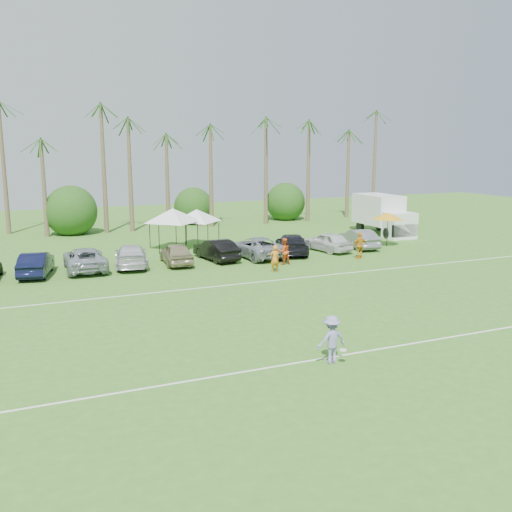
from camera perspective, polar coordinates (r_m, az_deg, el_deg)
name	(u,v)px	position (r m, az deg, el deg)	size (l,w,h in m)	color
ground	(371,375)	(20.37, 11.48, -11.59)	(120.00, 120.00, 0.00)	#3B7122
field_lines	(273,313)	(26.91, 1.68, -5.74)	(80.00, 12.10, 0.01)	white
palm_tree_3	(40,118)	(53.46, -20.79, 12.75)	(2.40, 2.40, 11.90)	brown
palm_tree_4	(90,149)	(53.78, -16.28, 10.24)	(2.40, 2.40, 8.90)	brown
palm_tree_5	(134,139)	(54.44, -12.08, 11.36)	(2.40, 2.40, 9.90)	brown
palm_tree_6	(176,130)	(55.41, -7.96, 12.37)	(2.40, 2.40, 10.90)	brown
palm_tree_7	(216,121)	(56.65, -3.98, 13.27)	(2.40, 2.40, 11.90)	brown
palm_tree_8	(263,149)	(58.47, 0.75, 10.69)	(2.40, 2.40, 8.90)	brown
palm_tree_9	(307,140)	(60.69, 5.15, 11.48)	(2.40, 2.40, 9.90)	brown
palm_tree_10	(349,132)	(63.25, 9.24, 12.15)	(2.40, 2.40, 10.90)	brown
palm_tree_11	(380,124)	(65.51, 12.29, 12.74)	(2.40, 2.40, 11.90)	brown
bush_tree_1	(69,212)	(54.87, -18.17, 4.19)	(4.00, 4.00, 4.00)	brown
bush_tree_2	(195,207)	(57.22, -6.10, 4.93)	(4.00, 4.00, 4.00)	brown
bush_tree_3	(285,203)	(60.94, 2.94, 5.34)	(4.00, 4.00, 4.00)	brown
sideline_player_a	(275,259)	(35.45, 1.89, -0.27)	(0.61, 0.40, 1.68)	orange
sideline_player_b	(284,251)	(37.77, 2.82, 0.48)	(0.86, 0.67, 1.76)	#DC4C18
sideline_player_c	(360,245)	(40.28, 10.35, 1.04)	(1.09, 0.45, 1.86)	orange
box_truck	(383,214)	(51.87, 12.61, 4.16)	(2.81, 6.79, 3.45)	white
canopy_tent_left	(173,208)	(43.37, -8.34, 4.74)	(4.51, 4.51, 3.66)	black
canopy_tent_right	(197,209)	(44.89, -5.96, 4.67)	(4.14, 4.14, 3.35)	black
market_umbrella	(388,216)	(45.46, 13.07, 3.93)	(2.41, 2.41, 2.68)	black
frisbee_player	(331,339)	(20.89, 7.56, -8.28)	(1.18, 0.78, 1.77)	#8984BB
parked_car_1	(36,264)	(36.93, -21.16, -0.74)	(1.54, 4.40, 1.45)	black
parked_car_2	(85,259)	(37.49, -16.75, -0.30)	(2.41, 5.22, 1.45)	#949BA2
parked_car_3	(131,256)	(37.92, -12.38, 0.04)	(2.03, 5.00, 1.45)	silver
parked_car_4	(176,253)	(38.16, -7.97, 0.26)	(1.71, 4.26, 1.45)	#998D69
parked_car_5	(216,250)	(39.28, -3.99, 0.64)	(1.54, 4.40, 1.45)	black
parked_car_6	(256,247)	(40.10, 0.05, 0.88)	(2.41, 5.22, 1.45)	#8F959E
parked_car_7	(292,244)	(41.55, 3.59, 1.21)	(2.03, 5.00, 1.45)	black
parked_car_8	(327,242)	(42.81, 7.16, 1.44)	(1.71, 4.26, 1.45)	white
parked_car_9	(359,239)	(44.52, 10.24, 1.71)	(1.54, 4.40, 1.45)	gray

